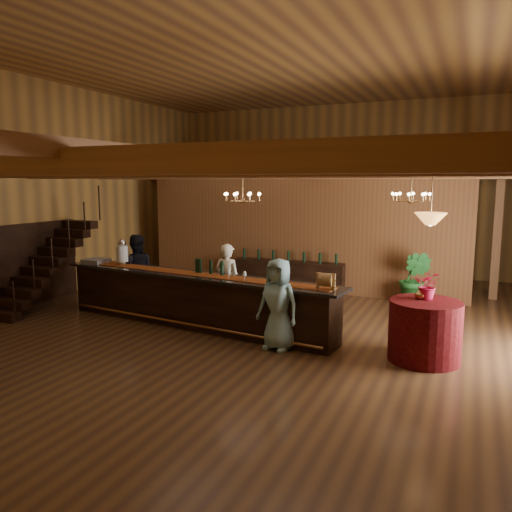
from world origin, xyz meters
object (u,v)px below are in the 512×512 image
at_px(round_table, 425,331).
at_px(staff_second, 136,272).
at_px(raffle_drum, 326,280).
at_px(pendant_lamp, 431,219).
at_px(guest, 278,304).
at_px(chandelier_left, 243,197).
at_px(floor_plant, 415,279).
at_px(tasting_bar, 194,299).
at_px(bartender, 228,282).
at_px(chandelier_right, 411,196).
at_px(backbar_shelf, 288,277).
at_px(beverage_dispenser, 122,253).

xyz_separation_m(round_table, staff_second, (-6.63, 0.98, 0.37)).
height_order(raffle_drum, pendant_lamp, pendant_lamp).
xyz_separation_m(raffle_drum, guest, (-0.79, -0.28, -0.45)).
distance_m(chandelier_left, floor_plant, 4.74).
distance_m(raffle_drum, floor_plant, 4.19).
bearing_deg(tasting_bar, floor_plant, 48.39).
bearing_deg(staff_second, bartender, 144.51).
relative_size(raffle_drum, floor_plant, 0.25).
xyz_separation_m(chandelier_right, bartender, (-3.59, -1.62, -1.85)).
distance_m(raffle_drum, backbar_shelf, 4.83).
height_order(pendant_lamp, staff_second, pendant_lamp).
bearing_deg(tasting_bar, staff_second, 166.75).
xyz_separation_m(raffle_drum, staff_second, (-4.95, 1.14, -0.40)).
height_order(staff_second, guest, staff_second).
bearing_deg(floor_plant, chandelier_left, -140.12).
height_order(round_table, guest, guest).
height_order(backbar_shelf, chandelier_right, chandelier_right).
xyz_separation_m(chandelier_left, guest, (1.41, -1.52, -1.86)).
distance_m(pendant_lamp, bartender, 4.59).
distance_m(tasting_bar, floor_plant, 5.41).
bearing_deg(bartender, pendant_lamp, 171.40).
distance_m(beverage_dispenser, chandelier_left, 3.13).
relative_size(chandelier_right, pendant_lamp, 0.89).
distance_m(chandelier_right, staff_second, 6.49).
distance_m(tasting_bar, guest, 2.28).
distance_m(pendant_lamp, staff_second, 6.87).
xyz_separation_m(round_table, pendant_lamp, (0.00, -0.00, 1.89)).
bearing_deg(pendant_lamp, beverage_dispenser, 175.34).
relative_size(chandelier_left, guest, 0.48).
height_order(bartender, floor_plant, bartender).
height_order(beverage_dispenser, round_table, beverage_dispenser).
height_order(chandelier_left, pendant_lamp, same).
distance_m(chandelier_left, bartender, 1.88).
bearing_deg(pendant_lamp, bartender, 166.88).
xyz_separation_m(bartender, guest, (1.73, -1.42, -0.01)).
bearing_deg(chandelier_right, beverage_dispenser, -161.27).
relative_size(tasting_bar, bartender, 3.99).
relative_size(chandelier_right, floor_plant, 0.59).
height_order(beverage_dispenser, bartender, beverage_dispenser).
xyz_separation_m(pendant_lamp, bartender, (-4.20, 0.98, -1.56)).
relative_size(pendant_lamp, floor_plant, 0.67).
bearing_deg(pendant_lamp, floor_plant, 98.58).
distance_m(raffle_drum, chandelier_right, 3.27).
height_order(tasting_bar, beverage_dispenser, beverage_dispenser).
distance_m(tasting_bar, raffle_drum, 3.06).
xyz_separation_m(chandelier_right, floor_plant, (0.04, 1.23, -2.01)).
distance_m(tasting_bar, round_table, 4.63).
bearing_deg(staff_second, guest, 125.66).
xyz_separation_m(tasting_bar, guest, (2.15, -0.68, 0.27)).
bearing_deg(guest, bartender, 151.73).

